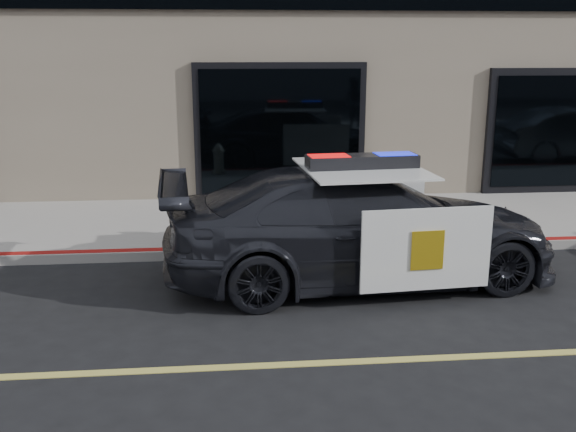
{
  "coord_description": "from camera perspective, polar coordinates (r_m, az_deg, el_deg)",
  "views": [
    {
      "loc": [
        -2.03,
        -5.94,
        3.15
      ],
      "look_at": [
        -1.28,
        2.2,
        1.0
      ],
      "focal_mm": 40.0,
      "sensor_mm": 36.0,
      "label": 1
    }
  ],
  "objects": [
    {
      "name": "ground",
      "position": [
        7.03,
        12.42,
        -12.29
      ],
      "size": [
        120.0,
        120.0,
        0.0
      ],
      "primitive_type": "plane",
      "color": "black",
      "rests_on": "ground"
    },
    {
      "name": "fire_hydrant",
      "position": [
        10.3,
        -6.58,
        -0.3
      ],
      "size": [
        0.33,
        0.46,
        0.74
      ],
      "color": "#F0EDC8",
      "rests_on": "sidewalk_n"
    },
    {
      "name": "police_car",
      "position": [
        8.88,
        6.45,
        -0.77
      ],
      "size": [
        3.06,
        5.74,
        1.77
      ],
      "color": "black",
      "rests_on": "ground"
    },
    {
      "name": "sidewalk_n",
      "position": [
        11.78,
        4.84,
        -0.44
      ],
      "size": [
        60.0,
        3.5,
        0.15
      ],
      "primitive_type": "cube",
      "color": "gray",
      "rests_on": "ground"
    }
  ]
}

